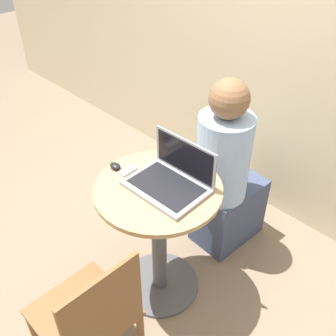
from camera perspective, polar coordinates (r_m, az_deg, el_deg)
The scene contains 8 objects.
ground_plane at distance 2.49m, azimuth -1.17°, elevation -16.54°, with size 12.00×12.00×0.00m, color #7F6B56.
back_wall at distance 2.48m, azimuth 18.22°, elevation 18.88°, with size 7.00×0.05×2.60m.
round_table at distance 2.11m, azimuth -1.33°, elevation -8.49°, with size 0.64×0.64×0.77m.
laptop at distance 1.91m, azimuth 0.51°, elevation -1.54°, with size 0.39×0.28×0.22m.
cell_phone at distance 2.02m, azimuth -5.88°, elevation -0.43°, with size 0.05×0.09×0.02m.
computer_mouse at distance 2.05m, azimuth -7.66°, elevation 0.27°, with size 0.07×0.05×0.03m.
chair_empty at distance 1.87m, azimuth -11.06°, elevation -20.89°, with size 0.41×0.41×0.85m.
person_seated at distance 2.42m, azimuth 8.44°, elevation -1.85°, with size 0.32×0.49×1.18m.
Camera 1 is at (1.07, -1.01, 2.01)m, focal length 42.00 mm.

